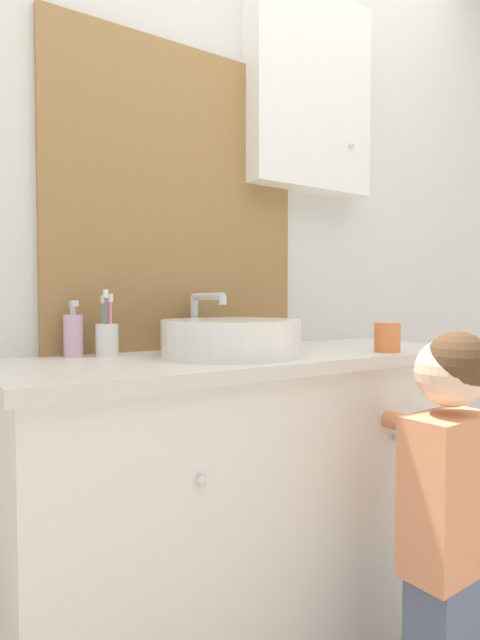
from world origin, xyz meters
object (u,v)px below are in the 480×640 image
(toothbrush_holder, at_px, (107,338))
(soap_dispenser, at_px, (73,335))
(sink_basin, at_px, (231,337))
(child_figure, at_px, (447,499))
(drinking_cup, at_px, (387,337))

(toothbrush_holder, height_order, soap_dispenser, toothbrush_holder)
(toothbrush_holder, bearing_deg, sink_basin, -30.31)
(sink_basin, bearing_deg, toothbrush_holder, 149.69)
(child_figure, height_order, drinking_cup, drinking_cup)
(child_figure, distance_m, drinking_cup, 0.48)
(soap_dispenser, bearing_deg, sink_basin, -28.85)
(sink_basin, height_order, soap_dispenser, sink_basin)
(toothbrush_holder, relative_size, soap_dispenser, 1.19)
(toothbrush_holder, height_order, drinking_cup, toothbrush_holder)
(drinking_cup, bearing_deg, child_figure, -113.48)
(sink_basin, distance_m, soap_dispenser, 0.43)
(sink_basin, xyz_separation_m, soap_dispenser, (-0.37, 0.21, 0.01))
(soap_dispenser, bearing_deg, drinking_cup, -24.45)
(soap_dispenser, height_order, child_figure, soap_dispenser)
(soap_dispenser, bearing_deg, toothbrush_holder, -23.25)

